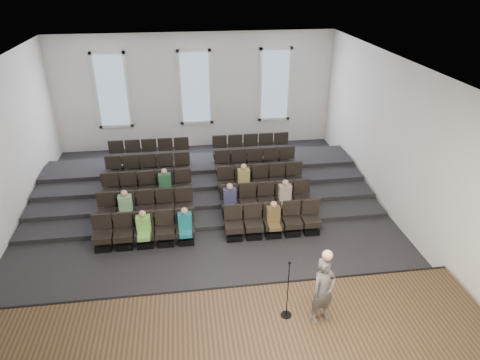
% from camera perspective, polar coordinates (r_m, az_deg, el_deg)
% --- Properties ---
extents(ground, '(14.00, 14.00, 0.00)m').
position_cam_1_polar(ground, '(13.61, -4.15, -6.59)').
color(ground, black).
rests_on(ground, ground).
extents(ceiling, '(12.00, 14.00, 0.02)m').
position_cam_1_polar(ceiling, '(11.62, -5.00, 14.44)').
color(ceiling, white).
rests_on(ceiling, ground).
extents(wall_back, '(12.00, 0.04, 5.00)m').
position_cam_1_polar(wall_back, '(19.03, -5.96, 11.61)').
color(wall_back, white).
rests_on(wall_back, ground).
extents(wall_front, '(12.00, 0.04, 5.00)m').
position_cam_1_polar(wall_front, '(6.65, -0.22, -22.14)').
color(wall_front, white).
rests_on(wall_front, ground).
extents(wall_right, '(0.04, 14.00, 5.00)m').
position_cam_1_polar(wall_right, '(14.04, 20.86, 4.23)').
color(wall_right, white).
rests_on(wall_right, ground).
extents(stage, '(11.80, 3.60, 0.50)m').
position_cam_1_polar(stage, '(9.60, -1.84, -22.30)').
color(stage, '#4E3621').
rests_on(stage, ground).
extents(stage_lip, '(11.80, 0.06, 0.52)m').
position_cam_1_polar(stage_lip, '(10.83, -2.88, -15.22)').
color(stage_lip, black).
rests_on(stage_lip, ground).
extents(risers, '(11.80, 4.80, 0.60)m').
position_cam_1_polar(risers, '(16.26, -4.98, 0.15)').
color(risers, black).
rests_on(risers, ground).
extents(seating_rows, '(6.80, 4.70, 1.67)m').
position_cam_1_polar(seating_rows, '(14.59, -4.68, -1.03)').
color(seating_rows, black).
rests_on(seating_rows, ground).
extents(windows, '(8.44, 0.10, 3.24)m').
position_cam_1_polar(windows, '(18.91, -5.98, 12.14)').
color(windows, white).
rests_on(windows, wall_back).
extents(audience, '(5.45, 2.64, 1.10)m').
position_cam_1_polar(audience, '(13.46, -4.37, -2.97)').
color(audience, '#73CA50').
rests_on(audience, seating_rows).
extents(speaker, '(0.67, 0.55, 1.59)m').
position_cam_1_polar(speaker, '(9.56, 11.05, -14.29)').
color(speaker, '#53504E').
rests_on(speaker, stage).
extents(mic_stand, '(0.25, 0.25, 1.49)m').
position_cam_1_polar(mic_stand, '(9.76, 6.30, -15.63)').
color(mic_stand, black).
rests_on(mic_stand, stage).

